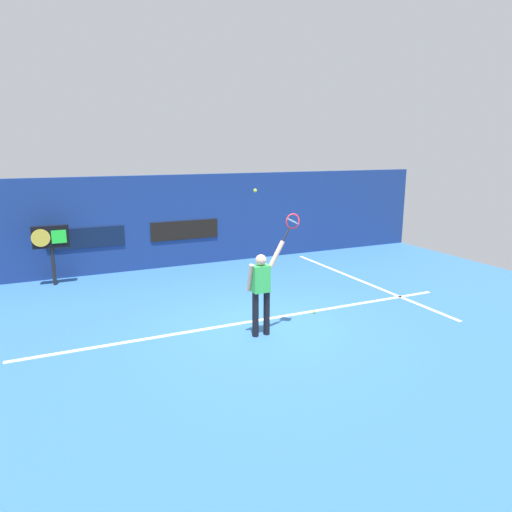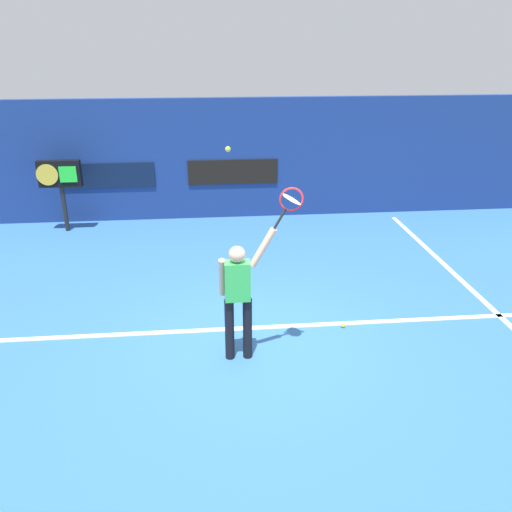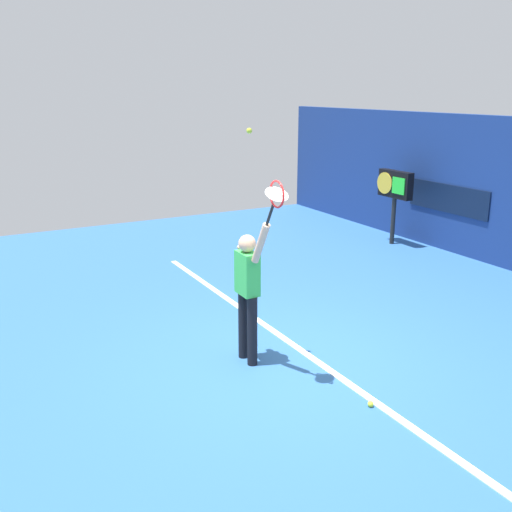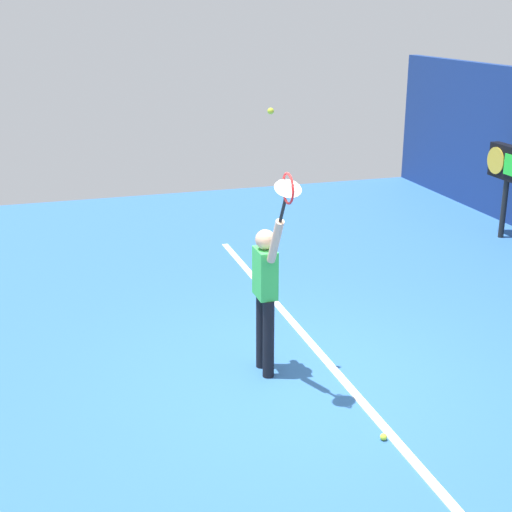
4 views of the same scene
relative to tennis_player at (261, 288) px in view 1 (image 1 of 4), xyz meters
name	(u,v)px [view 1 (image 1 of 4)]	position (x,y,z in m)	size (l,w,h in m)	color
ground_plane	(266,327)	(0.28, 0.33, -1.01)	(18.00, 18.00, 0.00)	#2D609E
back_wall	(184,220)	(0.28, 6.42, 0.45)	(18.00, 0.20, 2.92)	navy
sponsor_banner_center	(185,230)	(0.28, 6.30, 0.16)	(2.20, 0.03, 0.60)	black
sponsor_banner_portside	(86,238)	(-2.72, 6.30, 0.14)	(2.20, 0.03, 0.60)	#0C1933
court_baseline	(258,320)	(0.28, 0.76, -1.00)	(10.00, 0.10, 0.01)	white
court_sideline	(362,281)	(4.31, 2.33, -1.00)	(0.10, 7.00, 0.01)	white
tennis_player	(261,288)	(0.00, 0.00, 0.00)	(0.77, 0.31, 1.94)	black
tennis_racket	(292,223)	(0.67, 0.00, 1.27)	(0.45, 0.27, 0.61)	black
tennis_ball	(255,190)	(-0.10, 0.08, 1.93)	(0.07, 0.07, 0.07)	#CCE033
scoreboard_clock	(51,239)	(-3.68, 5.67, 0.28)	(0.96, 0.20, 1.67)	black
spare_ball	(314,312)	(1.67, 0.66, -0.98)	(0.07, 0.07, 0.07)	#CCE033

